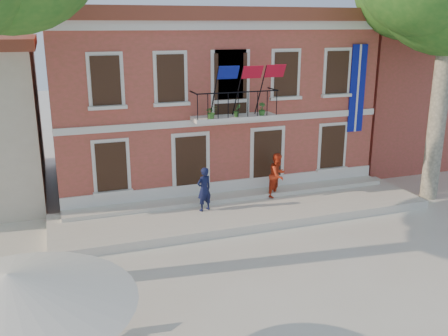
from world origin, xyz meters
TOP-DOWN VIEW (x-y plane):
  - ground at (0.00, 0.00)m, footprint 90.00×90.00m
  - main_building at (2.00, 9.99)m, footprint 13.50×9.59m
  - neighbor_east at (14.00, 11.00)m, footprint 9.40×9.40m
  - terrace at (2.00, 4.40)m, footprint 14.00×3.40m
  - patio_umbrella at (-5.41, -3.90)m, footprint 4.11×4.11m
  - pedestrian_navy at (0.50, 4.62)m, footprint 0.69×0.57m
  - pedestrian_orange at (3.69, 5.15)m, footprint 1.08×1.02m

SIDE VIEW (x-z plane):
  - ground at x=0.00m, z-range 0.00..0.00m
  - terrace at x=2.00m, z-range 0.00..0.30m
  - pedestrian_navy at x=0.50m, z-range 0.30..1.94m
  - pedestrian_orange at x=3.69m, z-range 0.30..2.06m
  - patio_umbrella at x=-5.41m, z-range 1.22..4.28m
  - neighbor_east at x=14.00m, z-range 0.02..6.42m
  - main_building at x=2.00m, z-range 0.03..7.53m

